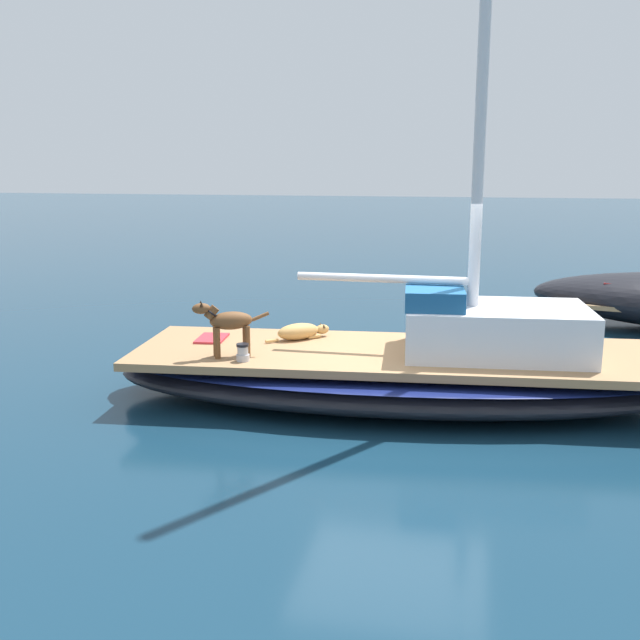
# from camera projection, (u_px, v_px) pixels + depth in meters

# --- Properties ---
(ground_plane) EXTENTS (120.00, 120.00, 0.00)m
(ground_plane) POSITION_uv_depth(u_px,v_px,m) (396.00, 401.00, 9.29)
(ground_plane) COLOR #143347
(sailboat_main) EXTENTS (3.15, 7.43, 0.66)m
(sailboat_main) POSITION_uv_depth(u_px,v_px,m) (397.00, 376.00, 9.22)
(sailboat_main) COLOR black
(sailboat_main) RESTS_ON ground
(mast_main) EXTENTS (0.14, 2.27, 8.89)m
(mast_main) POSITION_uv_depth(u_px,v_px,m) (475.00, 6.00, 8.22)
(mast_main) COLOR silver
(mast_main) RESTS_ON sailboat_main
(cabin_house) EXTENTS (1.59, 2.34, 0.84)m
(cabin_house) POSITION_uv_depth(u_px,v_px,m) (489.00, 326.00, 8.95)
(cabin_house) COLOR silver
(cabin_house) RESTS_ON sailboat_main
(dog_brown) EXTENTS (0.52, 0.87, 0.70)m
(dog_brown) POSITION_uv_depth(u_px,v_px,m) (227.00, 323.00, 8.79)
(dog_brown) COLOR brown
(dog_brown) RESTS_ON sailboat_main
(dog_tan) EXTENTS (0.70, 0.77, 0.22)m
(dog_tan) POSITION_uv_depth(u_px,v_px,m) (301.00, 331.00, 9.74)
(dog_tan) COLOR tan
(dog_tan) RESTS_ON sailboat_main
(deck_winch) EXTENTS (0.16, 0.16, 0.21)m
(deck_winch) POSITION_uv_depth(u_px,v_px,m) (243.00, 353.00, 8.66)
(deck_winch) COLOR #B7B7BC
(deck_winch) RESTS_ON sailboat_main
(deck_towel) EXTENTS (0.60, 0.42, 0.03)m
(deck_towel) POSITION_uv_depth(u_px,v_px,m) (212.00, 338.00, 9.74)
(deck_towel) COLOR #C6333D
(deck_towel) RESTS_ON sailboat_main
(mooring_buoy) EXTENTS (0.44, 0.44, 0.44)m
(mooring_buoy) POSITION_uv_depth(u_px,v_px,m) (551.00, 338.00, 11.71)
(mooring_buoy) COLOR #E55119
(mooring_buoy) RESTS_ON ground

